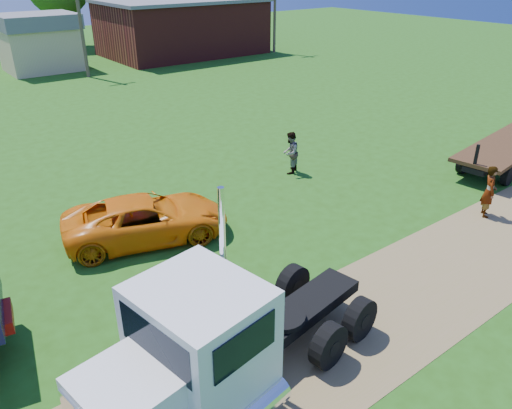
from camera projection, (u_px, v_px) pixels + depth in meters
ground at (351, 326)px, 13.35m from camera, size 140.00×140.00×0.00m
dirt_track at (351, 326)px, 13.35m from camera, size 120.00×4.20×0.01m
white_semi_tractor at (206, 351)px, 10.20m from camera, size 8.07×3.76×4.77m
orange_pickup at (146, 219)px, 17.22m from camera, size 6.10×4.11×1.55m
flatbed_trailer at (507, 148)px, 23.45m from camera, size 7.76×3.24×1.93m
spectator_a at (489, 191)px, 18.68m from camera, size 0.87×0.85×2.02m
spectator_b at (290, 153)px, 22.53m from camera, size 1.18×1.12×1.93m
brick_building at (182, 27)px, 50.46m from camera, size 15.40×10.40×5.30m
tan_shed at (40, 42)px, 42.93m from camera, size 6.20×5.40×4.70m
utility_poles at (80, 17)px, 39.45m from camera, size 42.20×0.28×9.00m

